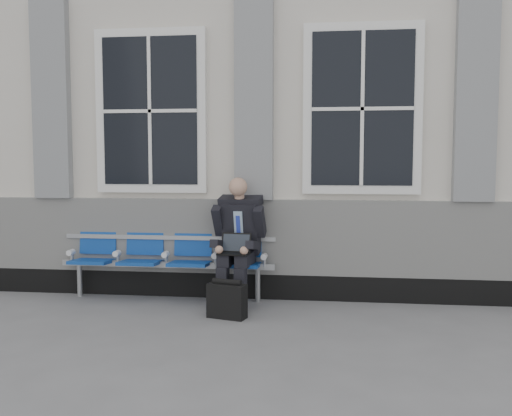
# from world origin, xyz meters

# --- Properties ---
(ground) EXTENTS (70.00, 70.00, 0.00)m
(ground) POSITION_xyz_m (0.00, 0.00, 0.00)
(ground) COLOR slate
(ground) RESTS_ON ground
(station_building) EXTENTS (14.40, 4.40, 4.49)m
(station_building) POSITION_xyz_m (-0.02, 3.47, 2.22)
(station_building) COLOR beige
(station_building) RESTS_ON ground
(bench) EXTENTS (2.60, 0.47, 0.91)m
(bench) POSITION_xyz_m (-1.94, 1.32, 0.55)
(bench) COLOR #9EA0A3
(bench) RESTS_ON ground
(businessman) EXTENTS (0.62, 0.83, 1.47)m
(businessman) POSITION_xyz_m (-1.05, 1.19, 0.79)
(businessman) COLOR black
(businessman) RESTS_ON ground
(briefcase) EXTENTS (0.44, 0.27, 0.42)m
(briefcase) POSITION_xyz_m (-1.08, 0.58, 0.19)
(briefcase) COLOR black
(briefcase) RESTS_ON ground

